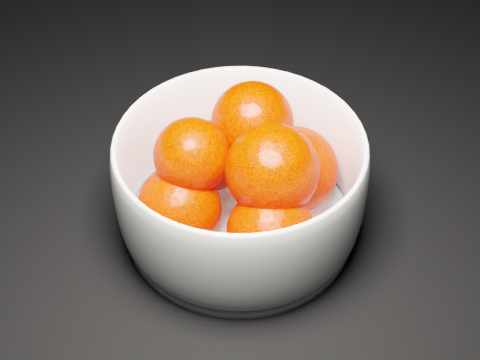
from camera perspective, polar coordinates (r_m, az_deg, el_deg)
The scene contains 3 objects.
ground at distance 0.87m, azimuth -1.13°, elevation 11.33°, with size 3.00×3.00×0.00m, color black.
bowl at distance 0.59m, azimuth 0.00°, elevation -0.38°, with size 0.22×0.22×0.11m.
orange_pile at distance 0.59m, azimuth 0.46°, elevation 0.49°, with size 0.17×0.17×0.12m.
Camera 1 is at (0.41, -0.61, 0.47)m, focal length 50.00 mm.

